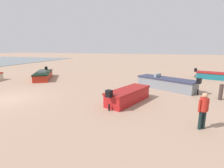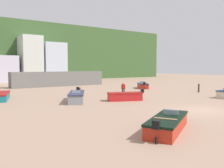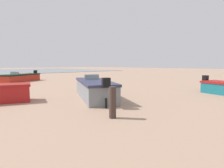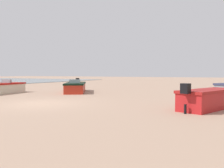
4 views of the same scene
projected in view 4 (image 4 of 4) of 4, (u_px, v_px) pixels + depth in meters
name	position (u px, v px, depth m)	size (l,w,h in m)	color
ground_plane	(41.00, 104.00, 12.81)	(160.00, 160.00, 0.00)	tan
boat_red_0	(208.00, 99.00, 10.88)	(3.90, 2.47, 1.19)	#B31C1D
boat_red_3	(76.00, 87.00, 20.31)	(4.78, 3.63, 1.11)	#B22818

